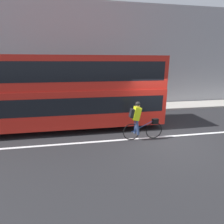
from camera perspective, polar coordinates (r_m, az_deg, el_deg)
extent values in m
plane|color=#232326|center=(8.06, 16.86, -8.38)|extent=(80.00, 80.00, 0.00)
cube|color=silver|center=(8.24, 16.18, -7.76)|extent=(50.00, 0.14, 0.01)
cube|color=#A8A399|center=(12.91, 6.06, 1.55)|extent=(60.00, 2.13, 0.11)
cube|color=#9E9EA3|center=(13.70, 5.06, 17.42)|extent=(60.00, 0.30, 7.23)
cylinder|color=black|center=(9.42, 3.49, -0.99)|extent=(0.99, 0.30, 0.99)
cylinder|color=black|center=(9.95, -32.20, -2.54)|extent=(0.99, 0.30, 0.99)
cube|color=red|center=(9.05, -15.14, 2.14)|extent=(9.61, 2.48, 1.73)
cube|color=black|center=(9.00, -15.24, 3.42)|extent=(9.23, 2.50, 0.76)
cube|color=red|center=(8.82, -15.90, 12.37)|extent=(9.61, 2.38, 1.50)
cube|color=black|center=(8.82, -15.94, 12.85)|extent=(9.23, 2.40, 0.84)
torus|color=black|center=(7.86, 13.52, -5.86)|extent=(0.74, 0.04, 0.74)
torus|color=black|center=(7.53, 6.35, -6.48)|extent=(0.74, 0.04, 0.74)
cylinder|color=#2D4C8C|center=(7.59, 10.10, -4.52)|extent=(1.03, 0.03, 0.50)
cylinder|color=#2D4C8C|center=(7.46, 7.32, -4.48)|extent=(0.03, 0.03, 0.54)
cube|color=black|center=(7.73, 13.92, -2.96)|extent=(0.26, 0.16, 0.22)
cube|color=#D8EA19|center=(7.31, 7.99, -0.46)|extent=(0.37, 0.32, 0.58)
cube|color=black|center=(7.25, 6.49, -0.39)|extent=(0.21, 0.26, 0.38)
cylinder|color=#384C7A|center=(7.59, 7.90, -4.59)|extent=(0.22, 0.11, 0.66)
cylinder|color=#384C7A|center=(7.43, 8.32, -5.06)|extent=(0.20, 0.11, 0.66)
sphere|color=tan|center=(7.24, 8.40, 2.26)|extent=(0.19, 0.19, 0.19)
sphere|color=black|center=(7.23, 8.41, 2.59)|extent=(0.21, 0.21, 0.21)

